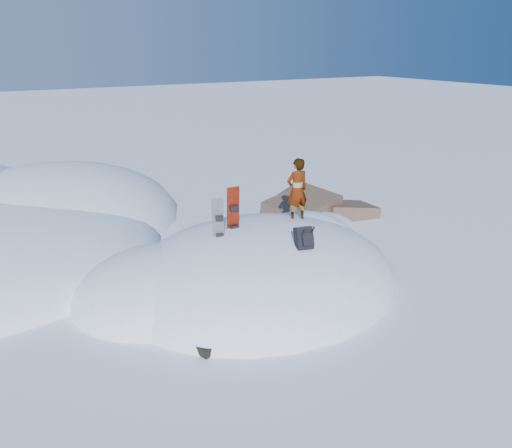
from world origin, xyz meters
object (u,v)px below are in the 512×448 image
person (297,190)px  snowboard_red (233,220)px  snowboard_dark (219,229)px  backpack (304,238)px

person → snowboard_red: bearing=0.5°
snowboard_dark → backpack: (1.38, -1.41, -0.03)m
snowboard_dark → person: 2.33m
backpack → person: 1.90m
snowboard_red → backpack: bearing=-58.0°
snowboard_dark → person: person is taller
snowboard_dark → person: (2.26, 0.17, 0.54)m
snowboard_red → backpack: (0.90, -1.61, -0.09)m
snowboard_red → backpack: snowboard_red is taller
snowboard_red → person: size_ratio=1.02×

